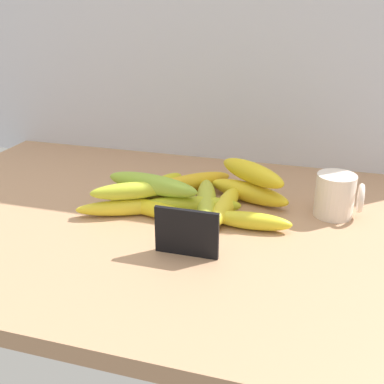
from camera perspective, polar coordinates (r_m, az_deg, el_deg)
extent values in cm
cube|color=tan|center=(94.26, -5.10, -3.70)|extent=(110.00, 76.00, 3.00)
cube|color=silver|center=(121.61, 1.33, 18.89)|extent=(130.00, 2.00, 70.00)
cube|color=black|center=(77.76, -0.68, -5.00)|extent=(11.00, 0.80, 8.40)
cube|color=#865E40|center=(80.33, -0.50, -7.20)|extent=(9.90, 1.20, 0.60)
cylinder|color=#F2E1D1|center=(95.80, 17.09, -0.39)|extent=(7.66, 7.66, 8.64)
torus|color=#F2E1D1|center=(96.09, 19.96, -0.71)|extent=(1.00, 5.84, 5.84)
ellipsoid|color=yellow|center=(93.71, -8.00, -1.89)|extent=(19.65, 11.00, 3.23)
ellipsoid|color=yellow|center=(99.40, 6.96, -0.04)|extent=(18.95, 10.66, 4.18)
ellipsoid|color=yellow|center=(88.45, 7.31, -3.39)|extent=(15.39, 3.78, 3.35)
ellipsoid|color=gold|center=(103.65, -0.18, 1.09)|extent=(17.30, 16.80, 4.06)
ellipsoid|color=gold|center=(92.60, -0.30, -1.72)|extent=(20.98, 9.73, 3.97)
ellipsoid|color=gold|center=(101.28, -4.07, 0.52)|extent=(8.45, 17.91, 4.13)
ellipsoid|color=yellow|center=(92.92, 4.07, -1.74)|extent=(4.50, 17.84, 3.80)
ellipsoid|color=olive|center=(96.91, -5.44, -0.81)|extent=(21.01, 7.23, 3.52)
ellipsoid|color=yellow|center=(92.58, -5.24, -2.07)|extent=(20.09, 7.50, 3.26)
ellipsoid|color=gold|center=(94.97, 1.77, -1.03)|extent=(9.21, 21.23, 4.08)
ellipsoid|color=yellow|center=(98.35, 7.38, 2.37)|extent=(16.77, 13.94, 4.37)
ellipsoid|color=gold|center=(93.19, -7.29, 0.24)|extent=(16.18, 10.72, 3.42)
ellipsoid|color=#94B837|center=(94.04, -4.94, 0.96)|extent=(20.80, 7.57, 4.07)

